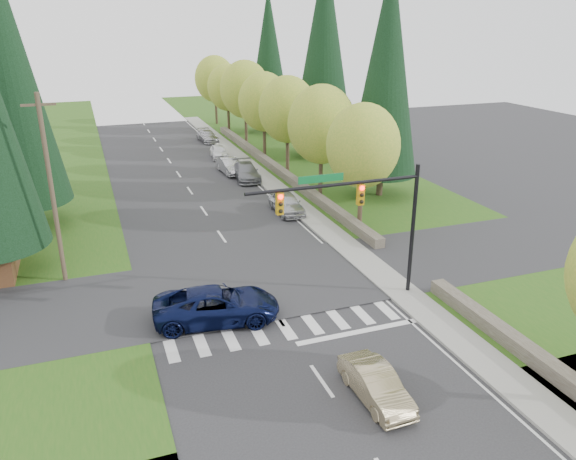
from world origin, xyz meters
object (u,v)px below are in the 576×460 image
parked_car_a (287,203)px  parked_car_e (207,136)px  sedan_champagne (376,385)px  suv_navy (217,305)px  parked_car_c (230,166)px  parked_car_b (246,171)px  parked_car_d (219,152)px

parked_car_a → parked_car_e: (0.00, 26.71, -0.11)m
sedan_champagne → suv_navy: bearing=117.2°
suv_navy → parked_car_a: bearing=-22.9°
parked_car_c → parked_car_b: bearing=-76.1°
sedan_champagne → parked_car_d: parked_car_d is taller
sedan_champagne → parked_car_a: 21.65m
parked_car_a → parked_car_c: (-1.11, 12.20, -0.05)m
sedan_champagne → parked_car_d: size_ratio=1.02×
sedan_champagne → parked_car_c: bearing=83.3°
parked_car_c → parked_car_a: bearing=-89.2°
parked_car_b → parked_car_c: parked_car_b is taller
parked_car_b → parked_car_c: (-0.83, 2.52, -0.02)m
sedan_champagne → parked_car_b: size_ratio=0.78×
parked_car_a → parked_car_d: parked_car_a is taller
suv_navy → parked_car_b: size_ratio=1.18×
suv_navy → parked_car_e: 41.11m
sedan_champagne → parked_car_e: 48.13m
parked_car_a → parked_car_e: parked_car_a is taller
sedan_champagne → parked_car_e: bearing=83.6°
parked_car_b → parked_car_d: 8.68m
suv_navy → parked_car_a: suv_navy is taller
suv_navy → parked_car_c: 26.75m
parked_car_a → parked_car_b: size_ratio=0.88×
suv_navy → parked_car_e: suv_navy is taller
parked_car_b → parked_car_c: 2.66m
parked_car_a → suv_navy: bearing=-121.3°
sedan_champagne → parked_car_c: parked_car_c is taller
sedan_champagne → parked_car_c: size_ratio=0.92×
sedan_champagne → parked_car_d: (3.51, 39.59, 0.01)m
parked_car_e → parked_car_b: bearing=-94.5°
parked_car_a → parked_car_d: bearing=92.4°
parked_car_d → parked_car_e: 8.39m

